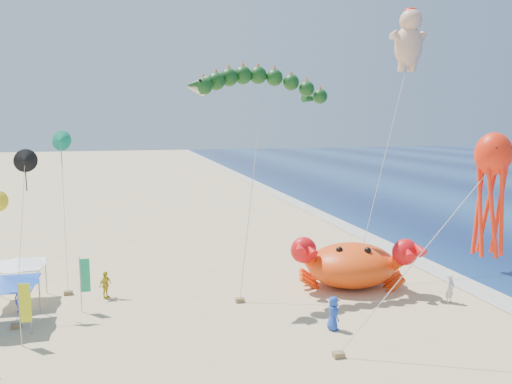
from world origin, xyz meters
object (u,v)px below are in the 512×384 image
crab_inflatable (352,264)px  canopy_blue (3,281)px  octopus_kite (490,185)px  cherub_kite (409,39)px  dragon_kite (260,89)px  canopy_white (17,262)px

crab_inflatable → canopy_blue: (-20.18, -1.23, 0.92)m
crab_inflatable → octopus_kite: 11.85m
crab_inflatable → cherub_kite: cherub_kite is taller
dragon_kite → canopy_blue: (-14.46, -2.90, -10.12)m
cherub_kite → canopy_white: 30.56m
dragon_kite → canopy_white: dragon_kite is taller
octopus_kite → canopy_white: 25.68m
crab_inflatable → dragon_kite: (-5.72, 1.67, 11.04)m
crab_inflatable → canopy_white: crab_inflatable is taller
dragon_kite → octopus_kite: size_ratio=1.35×
canopy_white → octopus_kite: bearing=-29.1°
canopy_white → crab_inflatable: bearing=-6.5°
crab_inflatable → cherub_kite: (6.70, 5.46, 15.10)m
crab_inflatable → octopus_kite: octopus_kite is taller
dragon_kite → canopy_white: bearing=177.5°
dragon_kite → canopy_blue: 17.89m
cherub_kite → octopus_kite: (-4.93, -15.37, -8.85)m
dragon_kite → cherub_kite: (12.42, 3.79, 4.06)m
canopy_blue → canopy_white: same height
dragon_kite → octopus_kite: 14.60m
crab_inflatable → canopy_blue: 20.24m
octopus_kite → canopy_blue: size_ratio=2.91×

